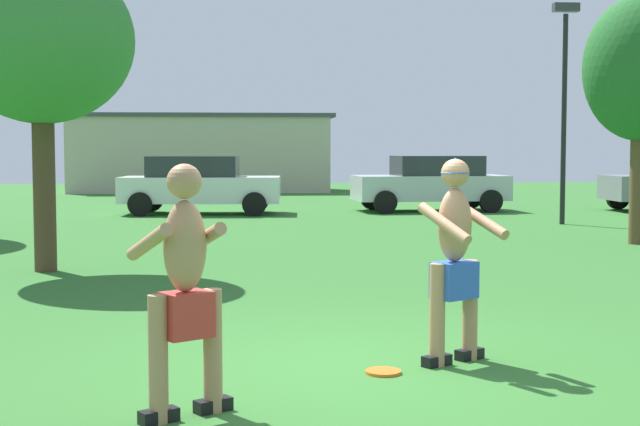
{
  "coord_description": "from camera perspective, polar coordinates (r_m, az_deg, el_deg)",
  "views": [
    {
      "loc": [
        -0.9,
        -7.52,
        1.8
      ],
      "look_at": [
        -0.23,
        0.74,
        1.22
      ],
      "focal_mm": 52.01,
      "sensor_mm": 36.0,
      "label": 1
    }
  ],
  "objects": [
    {
      "name": "outbuilding_behind_lot",
      "position": [
        39.0,
        -7.31,
        3.7
      ],
      "size": [
        10.84,
        4.49,
        3.19
      ],
      "color": "#B2A893",
      "rests_on": "ground_plane"
    },
    {
      "name": "player_in_red",
      "position": [
        6.23,
        -8.32,
        -4.41
      ],
      "size": [
        0.73,
        0.79,
        1.7
      ],
      "color": "black",
      "rests_on": "ground_plane"
    },
    {
      "name": "car_silver_far_end",
      "position": [
        26.63,
        6.89,
        1.89
      ],
      "size": [
        4.42,
        2.27,
        1.58
      ],
      "color": "silver",
      "rests_on": "ground_plane"
    },
    {
      "name": "car_white_near_post",
      "position": [
        25.51,
        -7.46,
        1.79
      ],
      "size": [
        4.41,
        2.25,
        1.58
      ],
      "color": "white",
      "rests_on": "ground_plane"
    },
    {
      "name": "player_with_cap",
      "position": [
        7.8,
        8.31,
        -2.3
      ],
      "size": [
        0.74,
        0.8,
        1.72
      ],
      "color": "black",
      "rests_on": "ground_plane"
    },
    {
      "name": "frisbee",
      "position": [
        7.53,
        3.92,
        -9.73
      ],
      "size": [
        0.29,
        0.29,
        0.03
      ],
      "primitive_type": "cylinder",
      "color": "orange",
      "rests_on": "ground_plane"
    },
    {
      "name": "ground_plane",
      "position": [
        7.78,
        2.18,
        -9.36
      ],
      "size": [
        80.0,
        80.0,
        0.0
      ],
      "primitive_type": "plane",
      "color": "#2D6628"
    },
    {
      "name": "lamp_post",
      "position": [
        22.61,
        14.81,
        7.47
      ],
      "size": [
        0.6,
        0.24,
        5.17
      ],
      "color": "black",
      "rests_on": "ground_plane"
    },
    {
      "name": "tree_left_field",
      "position": [
        14.13,
        -16.78,
        10.05
      ],
      "size": [
        2.66,
        2.66,
        4.57
      ],
      "color": "#4C3823",
      "rests_on": "ground_plane"
    }
  ]
}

